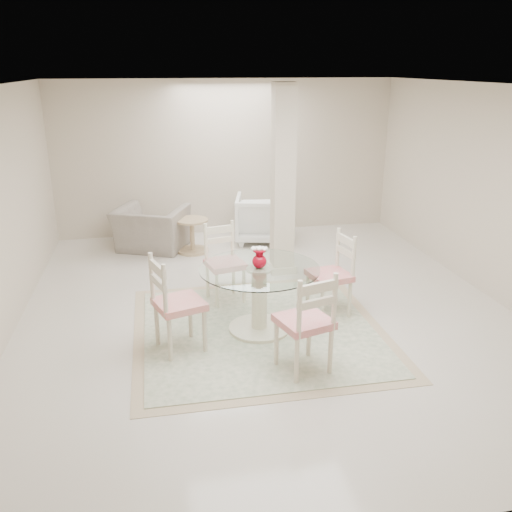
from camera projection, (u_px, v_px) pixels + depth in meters
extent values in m
plane|color=silver|center=(267.00, 310.00, 6.81)|extent=(7.00, 7.00, 0.00)
cube|color=beige|center=(227.00, 158.00, 9.60)|extent=(6.00, 0.02, 2.70)
cube|color=beige|center=(394.00, 352.00, 3.12)|extent=(6.00, 0.02, 2.70)
cube|color=beige|center=(498.00, 195.00, 6.89)|extent=(0.02, 7.00, 2.70)
cube|color=white|center=(268.00, 85.00, 5.91)|extent=(6.00, 7.00, 0.02)
cube|color=beige|center=(283.00, 182.00, 7.65)|extent=(0.30, 0.30, 2.70)
cube|color=tan|center=(259.00, 330.00, 6.28)|extent=(2.86, 2.86, 0.01)
cube|color=beige|center=(259.00, 330.00, 6.28)|extent=(2.62, 2.62, 0.01)
cylinder|color=#F8F1CB|center=(259.00, 329.00, 6.27)|extent=(0.71, 0.71, 0.05)
cylinder|color=#F8F1CB|center=(259.00, 299.00, 6.15)|extent=(0.18, 0.18, 0.73)
cylinder|color=#F8F1CB|center=(259.00, 270.00, 6.03)|extent=(0.29, 0.29, 0.03)
cylinder|color=white|center=(259.00, 268.00, 6.02)|extent=(1.35, 1.35, 0.01)
ellipsoid|color=#A20417|center=(259.00, 261.00, 6.00)|extent=(0.16, 0.16, 0.15)
cylinder|color=#A20417|center=(259.00, 253.00, 5.96)|extent=(0.09, 0.09, 0.05)
cylinder|color=#A20417|center=(259.00, 251.00, 5.95)|extent=(0.14, 0.14, 0.02)
ellipsoid|color=white|center=(259.00, 249.00, 5.95)|extent=(0.09, 0.09, 0.04)
ellipsoid|color=white|center=(264.00, 249.00, 5.98)|extent=(0.09, 0.09, 0.04)
ellipsoid|color=white|center=(255.00, 249.00, 5.97)|extent=(0.09, 0.09, 0.04)
cylinder|color=beige|center=(308.00, 293.00, 6.71)|extent=(0.05, 0.05, 0.48)
cylinder|color=beige|center=(322.00, 305.00, 6.38)|extent=(0.05, 0.05, 0.48)
cylinder|color=beige|center=(334.00, 289.00, 6.84)|extent=(0.05, 0.05, 0.48)
cylinder|color=beige|center=(350.00, 300.00, 6.51)|extent=(0.05, 0.05, 0.48)
cube|color=red|center=(329.00, 276.00, 6.52)|extent=(0.53, 0.53, 0.07)
cube|color=beige|center=(346.00, 246.00, 6.47)|extent=(0.12, 0.42, 0.56)
cylinder|color=#F1EAC6|center=(217.00, 291.00, 6.78)|extent=(0.04, 0.04, 0.47)
cylinder|color=#F1EAC6|center=(244.00, 287.00, 6.91)|extent=(0.04, 0.04, 0.47)
cylinder|color=#F1EAC6|center=(208.00, 281.00, 7.09)|extent=(0.04, 0.04, 0.47)
cylinder|color=#F1EAC6|center=(234.00, 277.00, 7.23)|extent=(0.04, 0.04, 0.47)
cube|color=red|center=(225.00, 265.00, 6.91)|extent=(0.53, 0.53, 0.07)
cube|color=#F1EAC6|center=(219.00, 235.00, 6.97)|extent=(0.41, 0.13, 0.55)
cylinder|color=beige|center=(205.00, 332.00, 5.72)|extent=(0.05, 0.05, 0.50)
cylinder|color=beige|center=(190.00, 317.00, 6.04)|extent=(0.05, 0.05, 0.50)
cylinder|color=beige|center=(170.00, 340.00, 5.54)|extent=(0.05, 0.05, 0.50)
cylinder|color=beige|center=(157.00, 325.00, 5.86)|extent=(0.05, 0.05, 0.50)
cube|color=red|center=(179.00, 304.00, 5.70)|extent=(0.60, 0.60, 0.08)
cube|color=beige|center=(158.00, 276.00, 5.47)|extent=(0.18, 0.43, 0.59)
cylinder|color=#F0E3C6|center=(309.00, 335.00, 5.65)|extent=(0.05, 0.05, 0.50)
cylinder|color=#F0E3C6|center=(276.00, 343.00, 5.48)|extent=(0.05, 0.05, 0.50)
cylinder|color=#F0E3C6|center=(330.00, 352.00, 5.32)|extent=(0.05, 0.05, 0.50)
cylinder|color=#F0E3C6|center=(297.00, 361.00, 5.15)|extent=(0.05, 0.05, 0.50)
cube|color=red|center=(304.00, 321.00, 5.31)|extent=(0.59, 0.59, 0.08)
cube|color=#F0E3C6|center=(318.00, 295.00, 5.00)|extent=(0.43, 0.17, 0.59)
imported|color=gray|center=(151.00, 229.00, 8.95)|extent=(1.38, 1.31, 0.71)
imported|color=white|center=(262.00, 218.00, 9.36)|extent=(1.04, 1.06, 0.81)
cylinder|color=tan|center=(193.00, 250.00, 8.93)|extent=(0.51, 0.51, 0.04)
cylinder|color=tan|center=(192.00, 236.00, 8.84)|extent=(0.07, 0.07, 0.49)
cylinder|color=tan|center=(192.00, 220.00, 8.75)|extent=(0.53, 0.53, 0.03)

